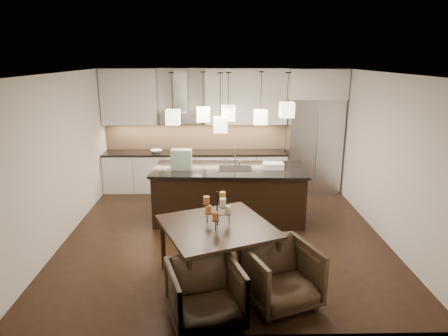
{
  "coord_description": "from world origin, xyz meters",
  "views": [
    {
      "loc": [
        -0.14,
        -6.6,
        3.06
      ],
      "look_at": [
        0.0,
        0.2,
        1.15
      ],
      "focal_mm": 32.0,
      "sensor_mm": 36.0,
      "label": 1
    }
  ],
  "objects_px": {
    "dining_table": "(217,253)",
    "armchair_left": "(205,295)",
    "island_body": "(229,195)",
    "armchair_right": "(281,275)",
    "refrigerator": "(313,145)"
  },
  "relations": [
    {
      "from": "dining_table",
      "to": "armchair_left",
      "type": "xyz_separation_m",
      "value": [
        -0.14,
        -0.96,
        -0.04
      ]
    },
    {
      "from": "armchair_right",
      "to": "armchair_left",
      "type": "bearing_deg",
      "value": -178.83
    },
    {
      "from": "island_body",
      "to": "armchair_right",
      "type": "relative_size",
      "value": 3.23
    },
    {
      "from": "dining_table",
      "to": "armchair_left",
      "type": "relative_size",
      "value": 1.66
    },
    {
      "from": "dining_table",
      "to": "armchair_right",
      "type": "xyz_separation_m",
      "value": [
        0.8,
        -0.57,
        -0.02
      ]
    },
    {
      "from": "dining_table",
      "to": "refrigerator",
      "type": "bearing_deg",
      "value": 38.21
    },
    {
      "from": "dining_table",
      "to": "armchair_right",
      "type": "bearing_deg",
      "value": -58.02
    },
    {
      "from": "dining_table",
      "to": "armchair_left",
      "type": "bearing_deg",
      "value": -120.93
    },
    {
      "from": "armchair_left",
      "to": "armchair_right",
      "type": "bearing_deg",
      "value": 5.11
    },
    {
      "from": "refrigerator",
      "to": "dining_table",
      "type": "xyz_separation_m",
      "value": [
        -2.23,
        -3.95,
        -0.66
      ]
    },
    {
      "from": "refrigerator",
      "to": "island_body",
      "type": "distance_m",
      "value": 2.71
    },
    {
      "from": "island_body",
      "to": "dining_table",
      "type": "relative_size",
      "value": 2.0
    },
    {
      "from": "island_body",
      "to": "armchair_right",
      "type": "height_order",
      "value": "island_body"
    },
    {
      "from": "island_body",
      "to": "dining_table",
      "type": "xyz_separation_m",
      "value": [
        -0.23,
        -2.2,
        -0.07
      ]
    },
    {
      "from": "island_body",
      "to": "dining_table",
      "type": "height_order",
      "value": "island_body"
    }
  ]
}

